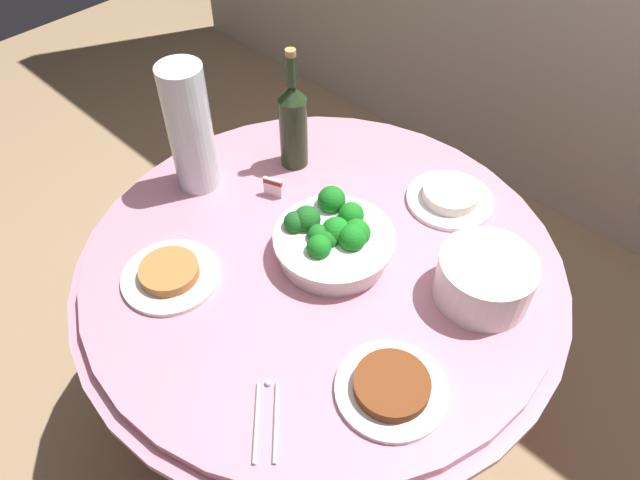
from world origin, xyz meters
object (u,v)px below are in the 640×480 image
at_px(serving_tongs, 266,418).
at_px(plate_stack, 485,279).
at_px(broccoli_bowl, 333,238).
at_px(food_plate_stir_fry, 391,387).
at_px(wine_bottle, 293,123).
at_px(label_placard_front, 273,186).
at_px(food_plate_rice, 450,197).
at_px(decorative_fruit_vase, 191,136).
at_px(food_plate_peanuts, 170,274).

bearing_deg(serving_tongs, plate_stack, 77.02).
height_order(broccoli_bowl, food_plate_stir_fry, broccoli_bowl).
height_order(wine_bottle, label_placard_front, wine_bottle).
relative_size(wine_bottle, serving_tongs, 2.33).
bearing_deg(food_plate_stir_fry, label_placard_front, 158.68).
bearing_deg(food_plate_stir_fry, wine_bottle, 150.58).
bearing_deg(food_plate_rice, decorative_fruit_vase, -142.63).
bearing_deg(wine_bottle, food_plate_stir_fry, -29.42).
bearing_deg(broccoli_bowl, food_plate_stir_fry, -29.60).
relative_size(broccoli_bowl, wine_bottle, 0.83).
bearing_deg(food_plate_rice, food_plate_stir_fry, -65.73).
xyz_separation_m(plate_stack, food_plate_peanuts, (-0.53, -0.45, -0.04)).
bearing_deg(food_plate_rice, food_plate_peanuts, -115.17).
bearing_deg(serving_tongs, food_plate_stir_fry, 57.69).
bearing_deg(food_plate_peanuts, food_plate_rice, 64.83).
bearing_deg(wine_bottle, decorative_fruit_vase, -117.78).
bearing_deg(serving_tongs, wine_bottle, 131.63).
distance_m(food_plate_stir_fry, food_plate_rice, 0.57).
height_order(broccoli_bowl, wine_bottle, wine_bottle).
bearing_deg(wine_bottle, food_plate_rice, 22.57).
distance_m(wine_bottle, label_placard_front, 0.17).
bearing_deg(label_placard_front, broccoli_bowl, -8.62).
distance_m(serving_tongs, food_plate_rice, 0.73).
xyz_separation_m(decorative_fruit_vase, label_placard_front, (0.18, 0.10, -0.12)).
xyz_separation_m(plate_stack, food_plate_stir_fry, (0.01, -0.32, -0.04)).
bearing_deg(food_plate_rice, broccoli_bowl, -105.83).
relative_size(broccoli_bowl, food_plate_rice, 1.27).
bearing_deg(food_plate_rice, serving_tongs, -81.88).
bearing_deg(plate_stack, broccoli_bowl, -157.30).
bearing_deg(label_placard_front, food_plate_rice, 41.11).
distance_m(wine_bottle, food_plate_stir_fry, 0.73).
height_order(broccoli_bowl, food_plate_rice, broccoli_bowl).
xyz_separation_m(serving_tongs, food_plate_peanuts, (-0.41, 0.08, 0.01)).
distance_m(decorative_fruit_vase, label_placard_front, 0.24).
distance_m(serving_tongs, label_placard_front, 0.62).
bearing_deg(food_plate_stir_fry, decorative_fruit_vase, 170.57).
xyz_separation_m(food_plate_stir_fry, food_plate_rice, (-0.23, 0.52, 0.00)).
relative_size(food_plate_rice, food_plate_peanuts, 1.00).
relative_size(decorative_fruit_vase, food_plate_stir_fry, 1.55).
bearing_deg(decorative_fruit_vase, broccoli_bowl, 8.33).
relative_size(broccoli_bowl, plate_stack, 1.33).
height_order(decorative_fruit_vase, label_placard_front, decorative_fruit_vase).
relative_size(broccoli_bowl, food_plate_stir_fry, 1.27).
relative_size(broccoli_bowl, decorative_fruit_vase, 0.82).
distance_m(broccoli_bowl, decorative_fruit_vase, 0.44).
xyz_separation_m(food_plate_rice, food_plate_peanuts, (-0.30, -0.65, -0.00)).
bearing_deg(decorative_fruit_vase, label_placard_front, 29.06).
bearing_deg(food_plate_peanuts, decorative_fruit_vase, 130.41).
xyz_separation_m(food_plate_stir_fry, food_plate_peanuts, (-0.54, -0.13, -0.00)).
height_order(wine_bottle, serving_tongs, wine_bottle).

